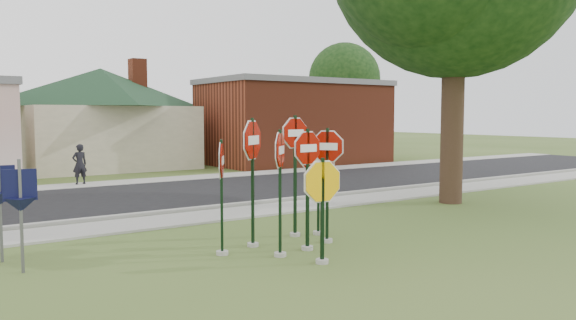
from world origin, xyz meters
TOP-DOWN VIEW (x-y plane):
  - ground at (0.00, 0.00)m, footprint 120.00×120.00m
  - sidewalk_near at (0.00, 5.50)m, footprint 60.00×1.60m
  - road at (0.00, 10.00)m, footprint 60.00×7.00m
  - sidewalk_far at (0.00, 14.30)m, footprint 60.00×1.60m
  - curb at (0.00, 6.50)m, footprint 60.00×0.20m
  - stop_sign_center at (0.11, 1.04)m, footprint 0.96×0.24m
  - stop_sign_yellow at (-0.29, 0.04)m, footprint 1.10×0.24m
  - stop_sign_left at (-0.65, 0.91)m, footprint 0.71×0.70m
  - stop_sign_right at (0.86, 1.36)m, footprint 0.64×0.75m
  - stop_sign_back_right at (0.65, 2.26)m, footprint 0.98×0.24m
  - stop_sign_back_left at (-0.67, 1.92)m, footprint 0.95×0.69m
  - stop_sign_far_right at (1.19, 2.09)m, footprint 0.84×0.63m
  - stop_sign_far_left at (-1.53, 1.66)m, footprint 0.54×0.86m
  - building_house at (2.00, 22.00)m, footprint 11.60×11.60m
  - building_brick at (12.00, 18.50)m, footprint 10.20×6.20m
  - bg_tree_right at (22.00, 26.00)m, footprint 5.60×5.60m
  - pedestrian at (-1.03, 14.52)m, footprint 0.62×0.45m

SIDE VIEW (x-z plane):
  - ground at x=0.00m, z-range 0.00..0.00m
  - road at x=0.00m, z-range 0.00..0.04m
  - sidewalk_near at x=0.00m, z-range 0.00..0.06m
  - sidewalk_far at x=0.00m, z-range 0.00..0.06m
  - curb at x=0.00m, z-range 0.00..0.14m
  - pedestrian at x=-1.03m, z-range 0.06..1.63m
  - stop_sign_yellow at x=-0.29m, z-range 0.19..2.27m
  - stop_sign_far_right at x=1.19m, z-range 0.23..2.49m
  - stop_sign_far_left at x=-1.53m, z-range 0.26..2.63m
  - stop_sign_right at x=0.86m, z-range 0.28..2.85m
  - stop_sign_center at x=0.11m, z-range 0.28..2.85m
  - stop_sign_left at x=-0.65m, z-range 0.29..2.86m
  - stop_sign_back_right at x=0.65m, z-range 0.34..3.18m
  - stop_sign_back_left at x=-0.67m, z-range 0.38..3.20m
  - building_brick at x=12.00m, z-range 0.03..4.78m
  - building_house at x=2.00m, z-range 0.55..6.75m
  - bg_tree_right at x=22.00m, z-range 1.38..9.78m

